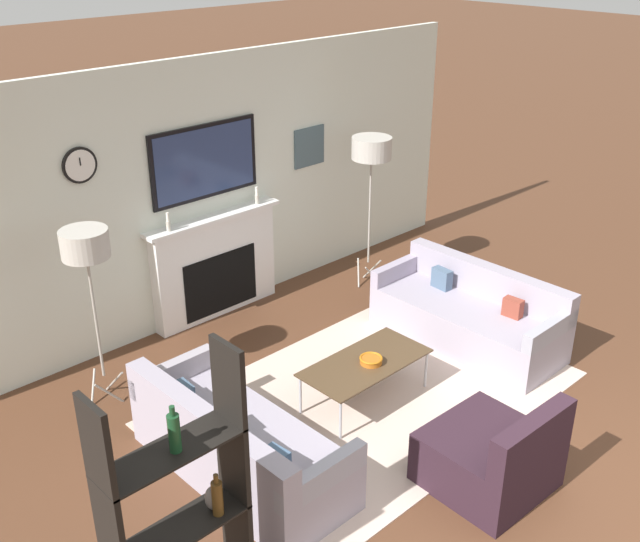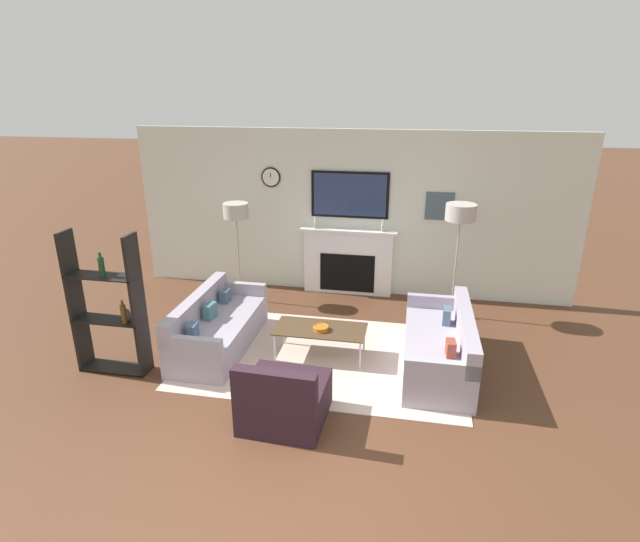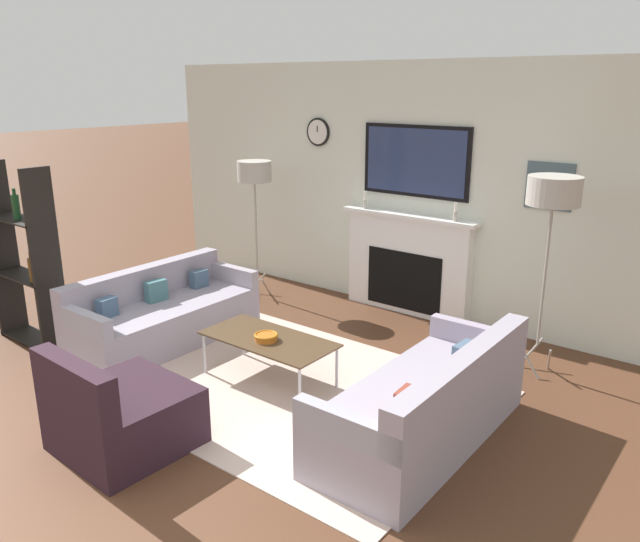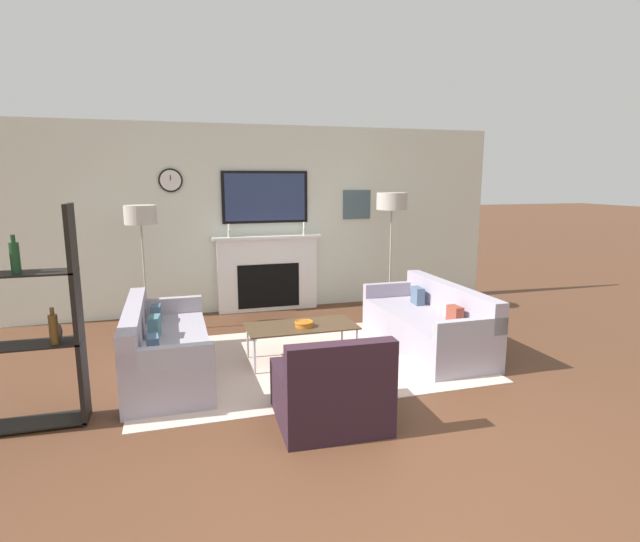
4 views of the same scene
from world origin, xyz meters
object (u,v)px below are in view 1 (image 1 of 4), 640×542
at_px(decorative_bowl, 371,360).
at_px(floor_lamp_left, 85,247).
at_px(floor_lamp_right, 372,150).
at_px(coffee_table, 365,364).
at_px(shelf_unit, 179,508).
at_px(armchair, 492,457).
at_px(couch_right, 469,317).
at_px(couch_left, 237,446).

height_order(decorative_bowl, floor_lamp_left, floor_lamp_left).
bearing_deg(floor_lamp_right, coffee_table, -137.62).
bearing_deg(coffee_table, shelf_unit, -161.71).
distance_m(armchair, floor_lamp_left, 3.57).
height_order(couch_right, armchair, armchair).
bearing_deg(shelf_unit, decorative_bowl, 17.16).
distance_m(coffee_table, decorative_bowl, 0.08).
height_order(coffee_table, shelf_unit, shelf_unit).
bearing_deg(floor_lamp_right, floor_lamp_left, 180.00).
xyz_separation_m(floor_lamp_left, shelf_unit, (-0.77, -2.39, -0.64)).
distance_m(couch_left, floor_lamp_left, 2.01).
relative_size(coffee_table, floor_lamp_right, 0.67).
xyz_separation_m(couch_right, floor_lamp_right, (0.23, 1.59, 1.33)).
distance_m(couch_right, shelf_unit, 4.04).
relative_size(coffee_table, decorative_bowl, 5.79).
relative_size(coffee_table, shelf_unit, 0.66).
bearing_deg(couch_left, coffee_table, 0.16).
relative_size(couch_right, floor_lamp_left, 1.17).
xyz_separation_m(couch_right, armchair, (-1.63, -1.40, -0.01)).
distance_m(couch_left, floor_lamp_right, 3.77).
bearing_deg(coffee_table, couch_left, -179.84).
height_order(decorative_bowl, shelf_unit, shelf_unit).
bearing_deg(shelf_unit, floor_lamp_left, 72.12).
relative_size(couch_right, decorative_bowl, 9.41).
relative_size(couch_right, floor_lamp_right, 1.08).
bearing_deg(floor_lamp_right, shelf_unit, -150.12).
relative_size(couch_left, floor_lamp_right, 1.07).
relative_size(couch_left, decorative_bowl, 9.24).
distance_m(armchair, decorative_bowl, 1.37).
bearing_deg(armchair, floor_lamp_right, 58.13).
bearing_deg(decorative_bowl, couch_left, 178.28).
bearing_deg(shelf_unit, coffee_table, 18.29).
height_order(couch_right, coffee_table, couch_right).
bearing_deg(armchair, shelf_unit, 165.31).
relative_size(couch_left, coffee_table, 1.60).
distance_m(couch_left, couch_right, 2.92).
bearing_deg(shelf_unit, armchair, -14.69).
xyz_separation_m(decorative_bowl, shelf_unit, (-2.43, -0.75, 0.40)).
bearing_deg(couch_right, floor_lamp_left, 153.20).
bearing_deg(couch_left, couch_right, 0.02).
distance_m(couch_right, floor_lamp_left, 3.73).
xyz_separation_m(couch_left, floor_lamp_right, (3.15, 1.59, 1.33)).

